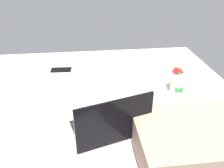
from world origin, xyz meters
TOP-DOWN VIEW (x-y plane):
  - bed_mattress at (0.00, 0.00)cm, footprint 180.00×140.00cm
  - laptop at (-10.24, 34.41)cm, footprint 38.12×31.32cm
  - snack_cup at (-54.59, 1.23)cm, footprint 10.08×10.19cm
  - cell_phone at (15.69, -35.18)cm, footprint 14.35×7.55cm
  - pillow at (-45.94, 48.00)cm, footprint 52.00×36.00cm

SIDE VIEW (x-z plane):
  - bed_mattress at x=0.00cm, z-range 0.00..18.00cm
  - cell_phone at x=15.69cm, z-range 18.00..18.80cm
  - laptop at x=-10.24cm, z-range 10.91..33.91cm
  - snack_cup at x=-54.59cm, z-range 16.65..31.29cm
  - pillow at x=-45.94cm, z-range 18.00..31.00cm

